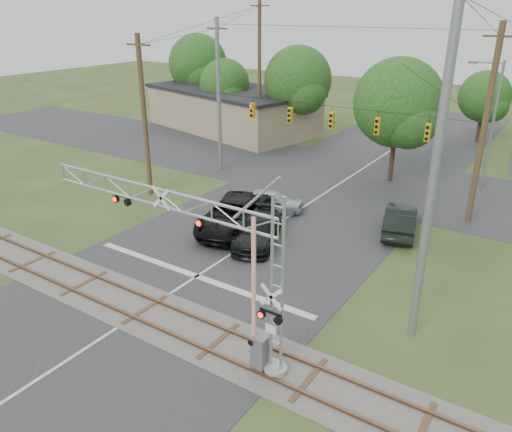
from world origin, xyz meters
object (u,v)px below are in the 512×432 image
Objects in this scene: traffic_signal_span at (345,114)px; commercial_building at (231,109)px; pickup_black at (234,215)px; streetlight at (491,119)px; crossing_gantry at (199,245)px; sedan_silver at (271,200)px; car_dark at (258,230)px.

commercial_building is at bearing 146.27° from traffic_signal_span.
streetlight is (10.53, 16.13, 4.05)m from pickup_black.
sedan_silver is at bearing 111.08° from crossing_gantry.
commercial_building is at bearing 111.43° from pickup_black.
pickup_black is 0.74× the size of streetlight.
crossing_gantry reaches higher than pickup_black.
commercial_building reaches higher than sedan_silver.
commercial_building is (-20.85, 30.52, -2.11)m from crossing_gantry.
sedan_silver is (0.30, 3.64, -0.20)m from pickup_black.
commercial_building is (-17.68, 21.84, 1.41)m from car_dark.
commercial_building is 2.27× the size of streetlight.
crossing_gantry is at bearing -101.43° from streetlight.
crossing_gantry is 0.55× the size of commercial_building.
commercial_building is at bearing 108.13° from car_dark.
sedan_silver is at bearing -33.85° from commercial_building.
commercial_building is at bearing 169.29° from streetlight.
pickup_black is at bearing -107.08° from traffic_signal_span.
traffic_signal_span is (-2.63, 18.36, 1.38)m from crossing_gantry.
streetlight is (5.17, 25.60, 0.69)m from crossing_gantry.
car_dark is at bearing -37.07° from commercial_building.
crossing_gantry is 9.90m from car_dark.
streetlight reaches higher than pickup_black.
traffic_signal_span is at bearing 57.99° from pickup_black.
commercial_building is at bearing 124.34° from crossing_gantry.
car_dark is at bearing -178.78° from sedan_silver.
traffic_signal_span reaches higher than commercial_building.
car_dark reaches higher than sedan_silver.
streetlight is at bearing 42.89° from traffic_signal_span.
pickup_black is 19.68m from streetlight.
crossing_gantry reaches higher than sedan_silver.
car_dark is (2.18, -0.79, -0.17)m from pickup_black.
traffic_signal_span is at bearing 98.15° from crossing_gantry.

